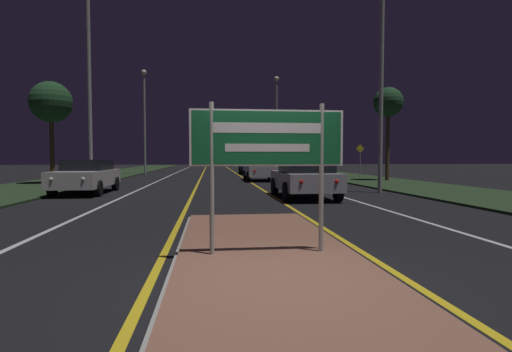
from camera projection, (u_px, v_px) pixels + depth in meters
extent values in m
plane|color=black|center=(282.00, 285.00, 4.77)|extent=(160.00, 160.00, 0.00)
cube|color=#999993|center=(267.00, 257.00, 5.98)|extent=(2.78, 8.19, 0.05)
cube|color=brown|center=(267.00, 256.00, 5.98)|extent=(2.66, 8.07, 0.10)
cube|color=#23381E|center=(63.00, 182.00, 23.55)|extent=(5.00, 100.00, 0.08)
cube|color=#23381E|center=(372.00, 180.00, 25.69)|extent=(5.00, 100.00, 0.08)
cube|color=gold|center=(201.00, 178.00, 29.41)|extent=(0.12, 70.00, 0.01)
cube|color=gold|center=(243.00, 178.00, 29.76)|extent=(0.12, 70.00, 0.01)
cube|color=silver|center=(164.00, 178.00, 29.11)|extent=(0.12, 70.00, 0.01)
cube|color=silver|center=(278.00, 177.00, 30.06)|extent=(0.12, 70.00, 0.01)
cube|color=silver|center=(122.00, 178.00, 28.77)|extent=(0.10, 70.00, 0.01)
cube|color=silver|center=(317.00, 177.00, 30.40)|extent=(0.10, 70.00, 0.01)
cylinder|color=#9E9E99|center=(212.00, 179.00, 5.84)|extent=(0.07, 0.07, 2.23)
cylinder|color=#9E9E99|center=(321.00, 178.00, 6.02)|extent=(0.07, 0.07, 2.23)
cube|color=#146033|center=(267.00, 138.00, 5.90)|extent=(2.29, 0.04, 0.83)
cube|color=white|center=(268.00, 138.00, 5.88)|extent=(2.29, 0.00, 0.83)
cube|color=#146033|center=(268.00, 138.00, 5.88)|extent=(2.22, 0.01, 0.78)
cube|color=white|center=(268.00, 128.00, 5.87)|extent=(1.60, 0.01, 0.15)
cube|color=white|center=(268.00, 148.00, 5.88)|extent=(1.26, 0.01, 0.12)
cylinder|color=#9E9E99|center=(89.00, 78.00, 18.50)|extent=(0.18, 0.18, 10.45)
cylinder|color=#9E9E99|center=(145.00, 125.00, 34.42)|extent=(0.18, 0.18, 8.68)
sphere|color=#F9EAC6|center=(144.00, 72.00, 34.21)|extent=(0.44, 0.44, 0.44)
cylinder|color=#9E9E99|center=(381.00, 80.00, 17.02)|extent=(0.18, 0.18, 9.63)
cylinder|color=#9E9E99|center=(276.00, 126.00, 42.36)|extent=(0.18, 0.18, 9.67)
sphere|color=#F9EAC6|center=(277.00, 79.00, 42.12)|extent=(0.50, 0.50, 0.50)
cube|color=#B7B7BC|center=(304.00, 180.00, 15.03)|extent=(1.89, 4.23, 0.63)
cube|color=black|center=(306.00, 165.00, 14.75)|extent=(1.67, 2.20, 0.55)
sphere|color=red|center=(301.00, 182.00, 12.88)|extent=(0.14, 0.14, 0.14)
sphere|color=red|center=(336.00, 182.00, 13.01)|extent=(0.14, 0.14, 0.14)
cylinder|color=black|center=(275.00, 186.00, 16.24)|extent=(0.22, 0.68, 0.68)
cylinder|color=black|center=(318.00, 186.00, 16.45)|extent=(0.22, 0.68, 0.68)
cylinder|color=black|center=(287.00, 192.00, 13.64)|extent=(0.22, 0.68, 0.68)
cylinder|color=black|center=(338.00, 191.00, 13.84)|extent=(0.22, 0.68, 0.68)
cube|color=#B7B7BC|center=(260.00, 171.00, 25.89)|extent=(1.76, 4.06, 0.63)
cube|color=black|center=(260.00, 163.00, 25.63)|extent=(1.55, 2.11, 0.45)
sphere|color=red|center=(255.00, 171.00, 23.83)|extent=(0.14, 0.14, 0.14)
sphere|color=red|center=(273.00, 171.00, 23.96)|extent=(0.14, 0.14, 0.14)
cylinder|color=black|center=(245.00, 175.00, 27.06)|extent=(0.22, 0.65, 0.65)
cylinder|color=black|center=(270.00, 175.00, 27.25)|extent=(0.22, 0.65, 0.65)
cylinder|color=black|center=(249.00, 177.00, 24.57)|extent=(0.22, 0.65, 0.65)
cylinder|color=black|center=(276.00, 177.00, 24.76)|extent=(0.22, 0.65, 0.65)
cube|color=navy|center=(251.00, 166.00, 36.28)|extent=(1.86, 4.45, 0.67)
cube|color=black|center=(251.00, 161.00, 35.99)|extent=(1.64, 2.32, 0.41)
sphere|color=red|center=(247.00, 166.00, 34.02)|extent=(0.14, 0.14, 0.14)
sphere|color=red|center=(260.00, 166.00, 34.15)|extent=(0.14, 0.14, 0.14)
cylinder|color=black|center=(240.00, 170.00, 37.56)|extent=(0.22, 0.71, 0.71)
cylinder|color=black|center=(259.00, 170.00, 37.76)|extent=(0.22, 0.71, 0.71)
cylinder|color=black|center=(242.00, 171.00, 34.82)|extent=(0.22, 0.71, 0.71)
cylinder|color=black|center=(262.00, 171.00, 35.02)|extent=(0.22, 0.71, 0.71)
cube|color=silver|center=(86.00, 178.00, 16.80)|extent=(1.79, 4.56, 0.66)
cube|color=black|center=(88.00, 165.00, 17.04)|extent=(1.57, 2.37, 0.45)
sphere|color=white|center=(51.00, 179.00, 14.49)|extent=(0.14, 0.14, 0.14)
sphere|color=white|center=(83.00, 179.00, 14.61)|extent=(0.14, 0.14, 0.14)
cylinder|color=black|center=(52.00, 189.00, 15.31)|extent=(0.22, 0.64, 0.64)
cylinder|color=black|center=(98.00, 188.00, 15.50)|extent=(0.22, 0.64, 0.64)
cylinder|color=black|center=(77.00, 184.00, 18.12)|extent=(0.22, 0.64, 0.64)
cylinder|color=black|center=(115.00, 184.00, 18.31)|extent=(0.22, 0.64, 0.64)
cylinder|color=#9E9E99|center=(360.00, 163.00, 28.61)|extent=(0.06, 0.06, 2.12)
cube|color=yellow|center=(360.00, 149.00, 28.56)|extent=(0.60, 0.02, 0.60)
cylinder|color=#4C3823|center=(52.00, 147.00, 22.02)|extent=(0.24, 0.24, 3.98)
sphere|color=#1E4223|center=(51.00, 102.00, 21.90)|extent=(2.24, 2.24, 2.24)
cylinder|color=#4C3823|center=(388.00, 145.00, 25.17)|extent=(0.24, 0.24, 4.50)
sphere|color=#1E4223|center=(388.00, 102.00, 25.04)|extent=(1.85, 1.85, 1.85)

